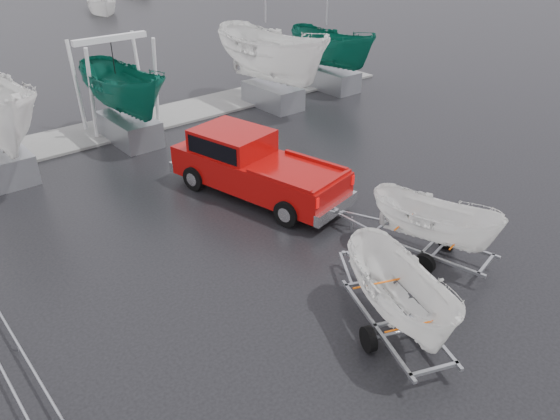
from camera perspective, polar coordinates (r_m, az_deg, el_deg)
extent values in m
plane|color=black|center=(16.75, 4.78, -3.03)|extent=(120.00, 120.00, 0.00)
cube|color=gray|center=(26.62, -15.24, 8.63)|extent=(30.00, 3.00, 0.12)
cube|color=#970908|center=(18.86, -2.33, 3.94)|extent=(3.48, 6.66, 1.04)
cube|color=#970908|center=(19.24, -5.02, 7.03)|extent=(2.51, 2.89, 0.93)
cube|color=black|center=(19.22, -5.02, 7.18)|extent=(2.48, 2.63, 0.60)
cube|color=silver|center=(17.31, 5.89, 0.15)|extent=(2.20, 0.66, 0.38)
cylinder|color=black|center=(19.69, -8.90, 3.31)|extent=(0.51, 0.92, 0.87)
cylinder|color=black|center=(21.01, -4.83, 5.26)|extent=(0.51, 0.92, 0.87)
cylinder|color=black|center=(17.18, 0.77, -0.34)|extent=(0.51, 0.92, 0.87)
cylinder|color=black|center=(18.68, 4.64, 2.11)|extent=(0.51, 0.92, 0.87)
cube|color=#95989D|center=(15.71, 14.62, -4.39)|extent=(0.84, 3.54, 0.08)
cube|color=#95989D|center=(16.60, 16.23, -2.70)|extent=(0.84, 3.54, 0.08)
cylinder|color=#95989D|center=(16.17, 16.02, -4.20)|extent=(1.58, 0.42, 0.08)
cylinder|color=black|center=(15.54, 14.83, -5.49)|extent=(0.30, 0.62, 0.60)
cylinder|color=black|center=(16.82, 17.12, -2.99)|extent=(0.30, 0.62, 0.60)
imported|color=white|center=(15.23, 16.40, 2.69)|extent=(1.72, 1.75, 3.82)
cube|color=#FF6208|center=(16.13, 13.14, -0.97)|extent=(1.52, 0.37, 0.03)
cube|color=#FF6208|center=(15.66, 18.36, -2.74)|extent=(1.52, 0.37, 0.03)
cube|color=#95989D|center=(12.98, 9.89, -11.86)|extent=(1.40, 3.38, 0.08)
cube|color=#95989D|center=(13.45, 14.14, -10.72)|extent=(1.40, 3.38, 0.08)
cylinder|color=#95989D|center=(13.17, 12.42, -12.31)|extent=(1.52, 0.66, 0.08)
cylinder|color=black|center=(12.85, 9.23, -13.17)|extent=(0.39, 0.62, 0.60)
cylinder|color=black|center=(13.53, 15.43, -11.45)|extent=(0.39, 0.62, 0.60)
imported|color=white|center=(11.99, 13.06, -3.69)|extent=(2.00, 2.02, 4.06)
cube|color=#FF6208|center=(13.40, 10.65, -7.44)|extent=(1.46, 0.61, 0.03)
cube|color=#FF6208|center=(12.34, 14.13, -11.55)|extent=(1.46, 0.61, 0.03)
cylinder|color=silver|center=(24.62, -19.08, 11.25)|extent=(0.16, 0.58, 3.99)
cylinder|color=silver|center=(26.08, -20.46, 11.95)|extent=(0.16, 0.58, 3.99)
cylinder|color=silver|center=(25.78, -12.84, 12.85)|extent=(0.16, 0.58, 3.99)
cylinder|color=silver|center=(27.17, -14.49, 13.47)|extent=(0.16, 0.58, 3.99)
cube|color=silver|center=(25.42, -17.33, 16.73)|extent=(3.30, 0.25, 0.25)
cube|color=#95989D|center=(22.92, -26.98, 4.47)|extent=(1.60, 3.20, 1.10)
cube|color=#95989D|center=(24.55, -15.44, 8.15)|extent=(1.60, 3.20, 1.10)
imported|color=#0D5D4A|center=(23.59, -16.59, 16.19)|extent=(2.25, 2.31, 5.98)
cube|color=#95989D|center=(28.24, -0.78, 11.87)|extent=(1.60, 3.20, 1.10)
imported|color=white|center=(27.28, -0.85, 20.63)|extent=(2.86, 2.93, 7.60)
cube|color=#95989D|center=(31.29, 5.31, 13.46)|extent=(1.60, 3.20, 1.10)
imported|color=#0D5D4A|center=(30.54, 5.63, 19.83)|extent=(2.23, 2.29, 5.94)
cylinder|color=#95989D|center=(13.96, -25.95, -12.05)|extent=(0.06, 6.50, 0.06)
imported|color=white|center=(58.92, -18.00, 19.01)|extent=(3.10, 3.14, 6.67)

